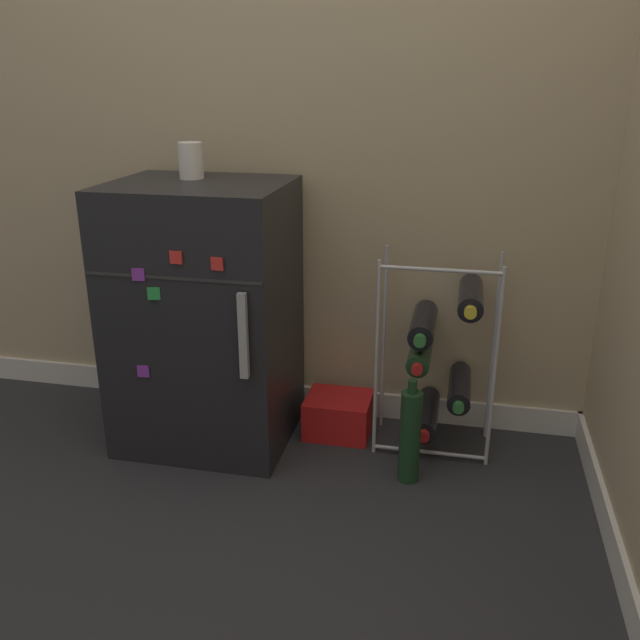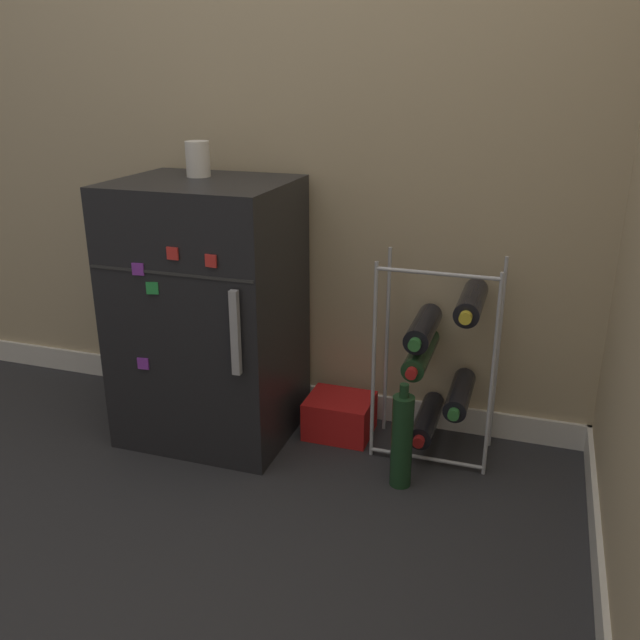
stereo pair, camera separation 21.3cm
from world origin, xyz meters
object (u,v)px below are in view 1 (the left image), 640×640
(mini_fridge, at_px, (205,316))
(soda_box, at_px, (338,415))
(loose_bottle_floor, at_px, (410,436))
(wine_rack, at_px, (439,354))
(fridge_top_cup, at_px, (191,161))

(mini_fridge, height_order, soda_box, mini_fridge)
(mini_fridge, relative_size, loose_bottle_floor, 2.58)
(wine_rack, distance_m, fridge_top_cup, 0.98)
(wine_rack, relative_size, fridge_top_cup, 5.88)
(soda_box, relative_size, loose_bottle_floor, 0.66)
(loose_bottle_floor, bearing_deg, wine_rack, 73.66)
(wine_rack, xyz_separation_m, loose_bottle_floor, (-0.06, -0.22, -0.18))
(wine_rack, xyz_separation_m, soda_box, (-0.32, 0.01, -0.26))
(soda_box, height_order, loose_bottle_floor, loose_bottle_floor)
(soda_box, distance_m, loose_bottle_floor, 0.36)
(fridge_top_cup, bearing_deg, soda_box, 3.59)
(soda_box, xyz_separation_m, loose_bottle_floor, (0.26, -0.23, 0.08))
(soda_box, distance_m, fridge_top_cup, 0.96)
(wine_rack, bearing_deg, loose_bottle_floor, -106.34)
(mini_fridge, bearing_deg, fridge_top_cup, 122.66)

